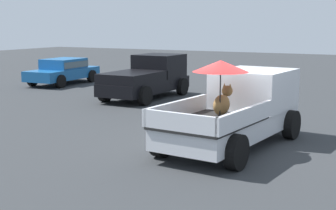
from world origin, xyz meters
name	(u,v)px	position (x,y,z in m)	size (l,w,h in m)	color
ground_plane	(231,147)	(0.00, 0.00, 0.00)	(80.00, 80.00, 0.00)	#2D3033
pickup_truck_main	(239,107)	(0.46, -0.04, 0.98)	(5.20, 2.61, 2.28)	black
pickup_truck_far	(148,77)	(6.35, 6.25, 0.87)	(4.81, 2.19, 1.80)	black
parked_sedan_near	(63,70)	(8.35, 12.59, 0.74)	(4.38, 2.14, 1.33)	black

